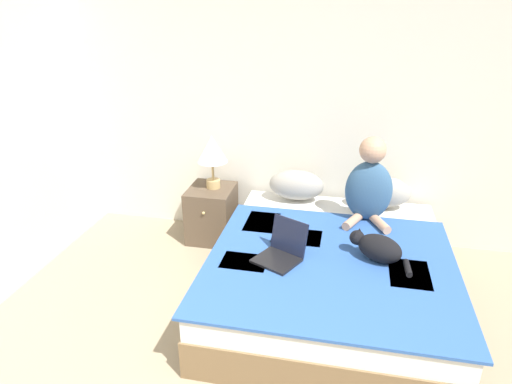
{
  "coord_description": "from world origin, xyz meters",
  "views": [
    {
      "loc": [
        0.35,
        -0.83,
        2.13
      ],
      "look_at": [
        -0.3,
        2.21,
        0.8
      ],
      "focal_mm": 32.0,
      "sensor_mm": 36.0,
      "label": 1
    }
  ],
  "objects_px": {
    "cat_tabby": "(378,248)",
    "nightstand": "(212,213)",
    "bed": "(330,275)",
    "pillow_far": "(382,192)",
    "table_lamp": "(212,151)",
    "person_sitting": "(369,185)",
    "pillow_near": "(296,185)",
    "laptop_open": "(281,252)"
  },
  "relations": [
    {
      "from": "pillow_far",
      "to": "laptop_open",
      "type": "height_order",
      "value": "pillow_far"
    },
    {
      "from": "bed",
      "to": "pillow_near",
      "type": "height_order",
      "value": "pillow_near"
    },
    {
      "from": "bed",
      "to": "pillow_far",
      "type": "relative_size",
      "value": 4.04
    },
    {
      "from": "bed",
      "to": "nightstand",
      "type": "relative_size",
      "value": 3.9
    },
    {
      "from": "pillow_far",
      "to": "cat_tabby",
      "type": "height_order",
      "value": "pillow_far"
    },
    {
      "from": "cat_tabby",
      "to": "table_lamp",
      "type": "distance_m",
      "value": 1.72
    },
    {
      "from": "pillow_far",
      "to": "nightstand",
      "type": "distance_m",
      "value": 1.56
    },
    {
      "from": "bed",
      "to": "laptop_open",
      "type": "bearing_deg",
      "value": -148.06
    },
    {
      "from": "person_sitting",
      "to": "cat_tabby",
      "type": "bearing_deg",
      "value": -84.01
    },
    {
      "from": "cat_tabby",
      "to": "nightstand",
      "type": "height_order",
      "value": "cat_tabby"
    },
    {
      "from": "pillow_near",
      "to": "table_lamp",
      "type": "relative_size",
      "value": 0.99
    },
    {
      "from": "pillow_far",
      "to": "laptop_open",
      "type": "xyz_separation_m",
      "value": [
        -0.72,
        -1.05,
        -0.08
      ]
    },
    {
      "from": "table_lamp",
      "to": "person_sitting",
      "type": "bearing_deg",
      "value": -10.21
    },
    {
      "from": "bed",
      "to": "nightstand",
      "type": "height_order",
      "value": "nightstand"
    },
    {
      "from": "laptop_open",
      "to": "pillow_far",
      "type": "bearing_deg",
      "value": 82.16
    },
    {
      "from": "person_sitting",
      "to": "cat_tabby",
      "type": "distance_m",
      "value": 0.67
    },
    {
      "from": "bed",
      "to": "pillow_near",
      "type": "distance_m",
      "value": 0.98
    },
    {
      "from": "bed",
      "to": "table_lamp",
      "type": "distance_m",
      "value": 1.52
    },
    {
      "from": "laptop_open",
      "to": "pillow_near",
      "type": "bearing_deg",
      "value": 118.11
    },
    {
      "from": "bed",
      "to": "table_lamp",
      "type": "bearing_deg",
      "value": 145.24
    },
    {
      "from": "cat_tabby",
      "to": "nightstand",
      "type": "xyz_separation_m",
      "value": [
        -1.46,
        0.85,
        -0.29
      ]
    },
    {
      "from": "nightstand",
      "to": "person_sitting",
      "type": "bearing_deg",
      "value": -9.05
    },
    {
      "from": "table_lamp",
      "to": "laptop_open",
      "type": "bearing_deg",
      "value": -51.72
    },
    {
      "from": "person_sitting",
      "to": "nightstand",
      "type": "xyz_separation_m",
      "value": [
        -1.4,
        0.22,
        -0.49
      ]
    },
    {
      "from": "bed",
      "to": "table_lamp",
      "type": "relative_size",
      "value": 4.0
    },
    {
      "from": "table_lamp",
      "to": "nightstand",
      "type": "bearing_deg",
      "value": -126.93
    },
    {
      "from": "laptop_open",
      "to": "nightstand",
      "type": "relative_size",
      "value": 0.78
    },
    {
      "from": "bed",
      "to": "person_sitting",
      "type": "bearing_deg",
      "value": 65.66
    },
    {
      "from": "pillow_far",
      "to": "table_lamp",
      "type": "relative_size",
      "value": 0.99
    },
    {
      "from": "pillow_far",
      "to": "person_sitting",
      "type": "bearing_deg",
      "value": -113.78
    },
    {
      "from": "pillow_far",
      "to": "cat_tabby",
      "type": "bearing_deg",
      "value": -93.88
    },
    {
      "from": "pillow_near",
      "to": "laptop_open",
      "type": "distance_m",
      "value": 1.05
    },
    {
      "from": "table_lamp",
      "to": "pillow_far",
      "type": "bearing_deg",
      "value": 1.69
    },
    {
      "from": "pillow_far",
      "to": "nightstand",
      "type": "xyz_separation_m",
      "value": [
        -1.53,
        -0.07,
        -0.33
      ]
    },
    {
      "from": "laptop_open",
      "to": "bed",
      "type": "bearing_deg",
      "value": 58.51
    },
    {
      "from": "pillow_far",
      "to": "cat_tabby",
      "type": "relative_size",
      "value": 1.17
    },
    {
      "from": "pillow_far",
      "to": "nightstand",
      "type": "height_order",
      "value": "pillow_far"
    },
    {
      "from": "pillow_far",
      "to": "nightstand",
      "type": "bearing_deg",
      "value": -177.36
    },
    {
      "from": "bed",
      "to": "cat_tabby",
      "type": "xyz_separation_m",
      "value": [
        0.31,
        -0.09,
        0.32
      ]
    },
    {
      "from": "bed",
      "to": "pillow_far",
      "type": "xyz_separation_m",
      "value": [
        0.37,
        0.83,
        0.36
      ]
    },
    {
      "from": "person_sitting",
      "to": "cat_tabby",
      "type": "relative_size",
      "value": 1.67
    },
    {
      "from": "cat_tabby",
      "to": "nightstand",
      "type": "relative_size",
      "value": 0.82
    }
  ]
}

